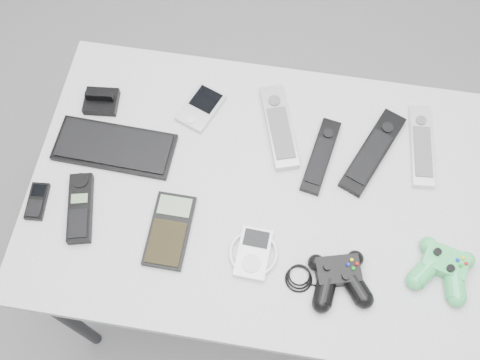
# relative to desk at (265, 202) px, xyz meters

# --- Properties ---
(floor) EXTENTS (3.50, 3.50, 0.00)m
(floor) POSITION_rel_desk_xyz_m (0.01, -0.10, -0.66)
(floor) COLOR slate
(floor) RESTS_ON ground
(desk) EXTENTS (1.09, 0.70, 0.73)m
(desk) POSITION_rel_desk_xyz_m (0.00, 0.00, 0.00)
(desk) COLOR gray
(desk) RESTS_ON floor
(pda_keyboard) EXTENTS (0.29, 0.13, 0.02)m
(pda_keyboard) POSITION_rel_desk_xyz_m (-0.37, 0.05, 0.07)
(pda_keyboard) COLOR black
(pda_keyboard) RESTS_ON desk
(dock_bracket) EXTENTS (0.09, 0.08, 0.04)m
(dock_bracket) POSITION_rel_desk_xyz_m (-0.43, 0.17, 0.08)
(dock_bracket) COLOR black
(dock_bracket) RESTS_ON desk
(pda) EXTENTS (0.11, 0.14, 0.02)m
(pda) POSITION_rel_desk_xyz_m (-0.19, 0.19, 0.07)
(pda) COLOR #ABABB2
(pda) RESTS_ON desk
(remote_silver_a) EXTENTS (0.12, 0.23, 0.02)m
(remote_silver_a) POSITION_rel_desk_xyz_m (0.01, 0.17, 0.08)
(remote_silver_a) COLOR #ABABB2
(remote_silver_a) RESTS_ON desk
(remote_black_a) EXTENTS (0.08, 0.20, 0.02)m
(remote_black_a) POSITION_rel_desk_xyz_m (0.12, 0.11, 0.07)
(remote_black_a) COLOR black
(remote_black_a) RESTS_ON desk
(remote_black_b) EXTENTS (0.15, 0.24, 0.02)m
(remote_black_b) POSITION_rel_desk_xyz_m (0.24, 0.14, 0.07)
(remote_black_b) COLOR black
(remote_black_b) RESTS_ON desk
(remote_silver_b) EXTENTS (0.07, 0.22, 0.02)m
(remote_silver_b) POSITION_rel_desk_xyz_m (0.35, 0.17, 0.07)
(remote_silver_b) COLOR silver
(remote_silver_b) RESTS_ON desk
(mobile_phone) EXTENTS (0.05, 0.09, 0.02)m
(mobile_phone) POSITION_rel_desk_xyz_m (-0.51, -0.11, 0.07)
(mobile_phone) COLOR black
(mobile_phone) RESTS_ON desk
(cordless_handset) EXTENTS (0.09, 0.17, 0.03)m
(cordless_handset) POSITION_rel_desk_xyz_m (-0.41, -0.11, 0.08)
(cordless_handset) COLOR black
(cordless_handset) RESTS_ON desk
(calculator) EXTENTS (0.09, 0.17, 0.02)m
(calculator) POSITION_rel_desk_xyz_m (-0.20, -0.13, 0.07)
(calculator) COLOR black
(calculator) RESTS_ON desk
(mp3_player) EXTENTS (0.11, 0.12, 0.02)m
(mp3_player) POSITION_rel_desk_xyz_m (-0.01, -0.15, 0.07)
(mp3_player) COLOR white
(mp3_player) RESTS_ON desk
(controller_black) EXTENTS (0.25, 0.19, 0.04)m
(controller_black) POSITION_rel_desk_xyz_m (0.18, -0.18, 0.09)
(controller_black) COLOR black
(controller_black) RESTS_ON desk
(controller_green) EXTENTS (0.16, 0.17, 0.04)m
(controller_green) POSITION_rel_desk_xyz_m (0.40, -0.12, 0.09)
(controller_green) COLOR green
(controller_green) RESTS_ON desk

